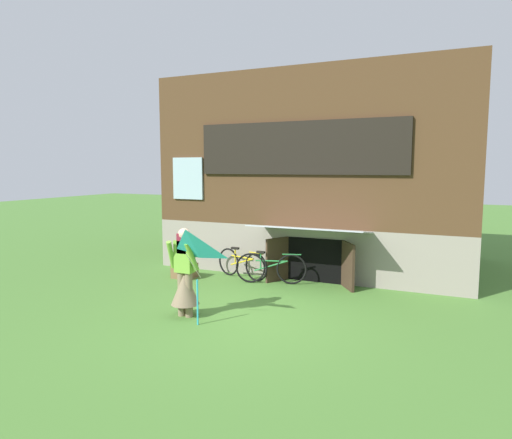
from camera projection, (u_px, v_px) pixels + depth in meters
The scene contains 7 objects.
ground_plane at pixel (243, 316), 8.36m from camera, with size 60.00×60.00×0.00m, color #4C7F33.
log_house at pixel (326, 174), 12.98m from camera, with size 7.93×5.98×5.09m.
person at pixel (185, 280), 8.28m from camera, with size 0.61×0.52×1.64m.
kite at pixel (186, 251), 7.63m from camera, with size 0.81×0.74×1.63m.
bicycle_green at pixel (271, 268), 10.67m from camera, with size 1.63×0.50×0.77m.
bicycle_yellow at pixel (242, 264), 11.19m from camera, with size 1.57×0.54×0.75m.
wooden_crate at pixel (185, 271), 11.26m from camera, with size 0.53×0.45×0.36m, color brown.
Camera 1 is at (3.59, -7.27, 2.73)m, focal length 31.89 mm.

